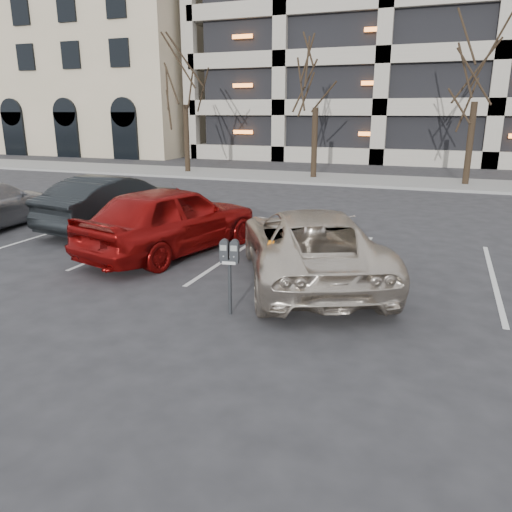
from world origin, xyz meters
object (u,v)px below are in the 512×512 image
at_px(tree_c, 481,46).
at_px(parking_meter, 229,259).
at_px(car_red, 172,219).
at_px(car_dark, 114,202).
at_px(tree_a, 184,60).
at_px(tree_b, 317,61).
at_px(suv_silver, 310,245).

relative_size(tree_c, parking_meter, 6.48).
bearing_deg(car_red, car_dark, -16.76).
bearing_deg(car_red, tree_a, -48.65).
xyz_separation_m(tree_c, parking_meter, (-4.04, -17.22, -4.89)).
relative_size(tree_b, car_dark, 1.65).
xyz_separation_m(tree_a, suv_silver, (10.72, -15.03, -5.04)).
xyz_separation_m(tree_a, car_dark, (4.32, -12.49, -5.00)).
bearing_deg(parking_meter, tree_b, 90.35).
bearing_deg(parking_meter, car_dark, 130.63).
bearing_deg(car_dark, suv_silver, 167.55).
xyz_separation_m(suv_silver, car_dark, (-6.41, 2.54, 0.04)).
height_order(car_red, car_dark, car_red).
relative_size(tree_a, parking_meter, 6.38).
bearing_deg(car_red, parking_meter, 147.47).
bearing_deg(parking_meter, tree_a, 110.64).
relative_size(parking_meter, car_red, 0.26).
relative_size(suv_silver, car_dark, 1.24).
bearing_deg(car_dark, parking_meter, 149.18).
relative_size(parking_meter, car_dark, 0.27).
distance_m(tree_a, car_dark, 14.13).
bearing_deg(parking_meter, car_red, 123.51).
relative_size(tree_b, tree_c, 0.94).
distance_m(tree_c, suv_silver, 16.21).
distance_m(car_red, car_dark, 3.36).
distance_m(tree_a, tree_c, 14.00).
distance_m(tree_a, parking_meter, 20.46).
bearing_deg(car_red, suv_silver, -178.06).
bearing_deg(tree_a, car_red, -63.22).
relative_size(parking_meter, suv_silver, 0.22).
height_order(tree_a, tree_b, tree_a).
distance_m(parking_meter, suv_silver, 2.33).
xyz_separation_m(tree_c, car_dark, (-9.68, -12.49, -5.10)).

